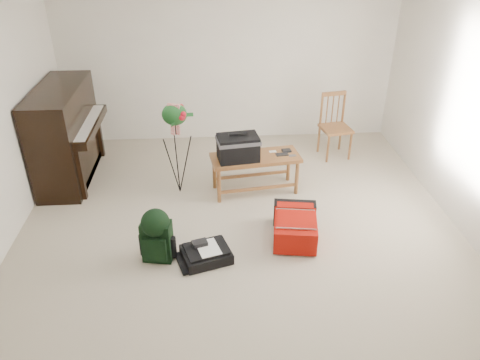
{
  "coord_description": "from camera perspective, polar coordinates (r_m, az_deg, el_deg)",
  "views": [
    {
      "loc": [
        -0.29,
        -4.15,
        3.16
      ],
      "look_at": [
        0.02,
        0.35,
        0.56
      ],
      "focal_mm": 35.0,
      "sensor_mm": 36.0,
      "label": 1
    }
  ],
  "objects": [
    {
      "name": "bench",
      "position": [
        5.78,
        0.38,
        3.69
      ],
      "size": [
        1.16,
        0.59,
        0.85
      ],
      "rotation": [
        0.0,
        0.0,
        0.14
      ],
      "color": "#915E2F",
      "rests_on": "floor"
    },
    {
      "name": "wall_back",
      "position": [
        7.16,
        -1.47,
        14.47
      ],
      "size": [
        5.0,
        0.04,
        2.5
      ],
      "primitive_type": "cube",
      "color": "silver",
      "rests_on": "floor"
    },
    {
      "name": "piano",
      "position": [
        6.57,
        -20.41,
        5.06
      ],
      "size": [
        0.71,
        1.5,
        1.25
      ],
      "color": "black",
      "rests_on": "floor"
    },
    {
      "name": "flower_stand",
      "position": [
        5.84,
        -7.68,
        3.71
      ],
      "size": [
        0.49,
        0.49,
        1.24
      ],
      "rotation": [
        0.0,
        0.0,
        -0.32
      ],
      "color": "black",
      "rests_on": "floor"
    },
    {
      "name": "dining_chair",
      "position": [
        6.95,
        11.54,
        6.42
      ],
      "size": [
        0.47,
        0.47,
        0.93
      ],
      "rotation": [
        0.0,
        0.0,
        0.17
      ],
      "color": "#915E2F",
      "rests_on": "floor"
    },
    {
      "name": "ceiling",
      "position": [
        4.21,
        0.12,
        20.96
      ],
      "size": [
        5.0,
        5.5,
        0.01
      ],
      "primitive_type": "cube",
      "color": "white",
      "rests_on": "wall_back"
    },
    {
      "name": "black_duffel",
      "position": [
        4.93,
        -4.16,
        -8.9
      ],
      "size": [
        0.57,
        0.51,
        0.2
      ],
      "rotation": [
        0.0,
        0.0,
        0.3
      ],
      "color": "black",
      "rests_on": "floor"
    },
    {
      "name": "green_backpack",
      "position": [
        4.84,
        -10.17,
        -6.38
      ],
      "size": [
        0.33,
        0.3,
        0.6
      ],
      "rotation": [
        0.0,
        0.0,
        -0.18
      ],
      "color": "black",
      "rests_on": "floor"
    },
    {
      "name": "red_suitcase",
      "position": [
        5.23,
        6.62,
        -5.29
      ],
      "size": [
        0.55,
        0.74,
        0.29
      ],
      "rotation": [
        0.0,
        0.0,
        -0.15
      ],
      "color": "#B30D07",
      "rests_on": "floor"
    },
    {
      "name": "floor",
      "position": [
        5.22,
        0.09,
        -7.29
      ],
      "size": [
        5.0,
        5.5,
        0.01
      ],
      "primitive_type": "cube",
      "color": "#B8AC94",
      "rests_on": "ground"
    }
  ]
}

